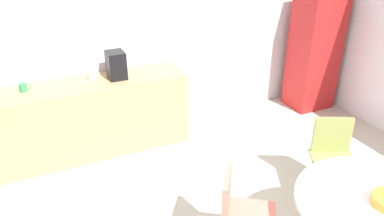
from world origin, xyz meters
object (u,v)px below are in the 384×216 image
at_px(round_table, 377,216).
at_px(chair_olive, 333,150).
at_px(mug_green, 23,87).
at_px(locker_cabinet, 314,52).
at_px(chair_coral, 238,207).
at_px(coffee_maker, 116,65).
at_px(mug_white, 93,75).

relative_size(round_table, chair_olive, 1.48).
xyz_separation_m(round_table, mug_green, (-2.24, 2.80, 0.34)).
relative_size(locker_cabinet, chair_coral, 2.04).
relative_size(round_table, coffee_maker, 3.83).
bearing_deg(coffee_maker, chair_olive, -47.56).
height_order(locker_cabinet, mug_green, locker_cabinet).
bearing_deg(mug_white, round_table, -62.28).
height_order(locker_cabinet, mug_white, locker_cabinet).
bearing_deg(coffee_maker, round_table, -66.18).
distance_m(chair_coral, mug_white, 2.36).
bearing_deg(coffee_maker, mug_green, 177.53).
xyz_separation_m(chair_olive, mug_white, (-1.95, 1.91, 0.43)).
relative_size(locker_cabinet, coffee_maker, 5.30).
distance_m(chair_olive, mug_white, 2.76).
relative_size(locker_cabinet, chair_olive, 2.04).
bearing_deg(mug_white, chair_olive, -44.41).
height_order(round_table, chair_olive, chair_olive).
bearing_deg(chair_olive, mug_green, 145.17).
relative_size(chair_coral, chair_olive, 1.00).
height_order(locker_cabinet, chair_olive, locker_cabinet).
height_order(mug_white, mug_green, same).
xyz_separation_m(mug_white, coffee_maker, (0.27, -0.07, 0.11)).
bearing_deg(chair_coral, round_table, -35.36).
bearing_deg(round_table, mug_white, 117.72).
bearing_deg(chair_olive, round_table, -116.47).
relative_size(locker_cabinet, mug_green, 13.14).
height_order(chair_coral, mug_green, mug_green).
bearing_deg(locker_cabinet, coffee_maker, 178.01).
distance_m(locker_cabinet, mug_green, 3.90).
distance_m(chair_olive, coffee_maker, 2.54).
distance_m(mug_green, coffee_maker, 1.03).
relative_size(round_table, mug_green, 9.50).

